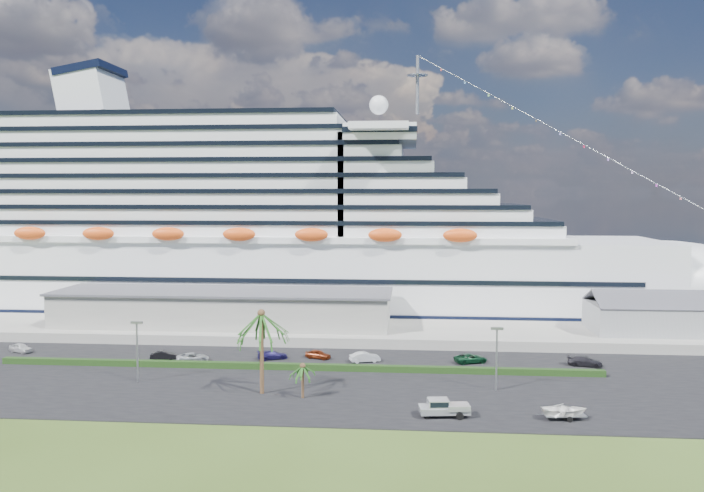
# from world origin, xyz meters

# --- Properties ---
(ground) EXTENTS (420.00, 420.00, 0.00)m
(ground) POSITION_xyz_m (0.00, 0.00, 0.00)
(ground) COLOR #354B19
(ground) RESTS_ON ground
(asphalt_lot) EXTENTS (140.00, 38.00, 0.12)m
(asphalt_lot) POSITION_xyz_m (0.00, 11.00, 0.06)
(asphalt_lot) COLOR black
(asphalt_lot) RESTS_ON ground
(wharf) EXTENTS (240.00, 20.00, 1.80)m
(wharf) POSITION_xyz_m (0.00, 40.00, 0.90)
(wharf) COLOR gray
(wharf) RESTS_ON ground
(water) EXTENTS (420.00, 160.00, 0.02)m
(water) POSITION_xyz_m (0.00, 130.00, 0.01)
(water) COLOR black
(water) RESTS_ON ground
(cruise_ship) EXTENTS (191.00, 38.00, 54.00)m
(cruise_ship) POSITION_xyz_m (-21.53, 64.00, 16.69)
(cruise_ship) COLOR silver
(cruise_ship) RESTS_ON ground
(terminal_building) EXTENTS (61.00, 15.00, 6.30)m
(terminal_building) POSITION_xyz_m (-25.00, 40.00, 5.01)
(terminal_building) COLOR gray
(terminal_building) RESTS_ON wharf
(port_shed) EXTENTS (24.00, 12.31, 7.37)m
(port_shed) POSITION_xyz_m (52.00, 40.00, 4.40)
(port_shed) COLOR gray
(port_shed) RESTS_ON wharf
(hedge) EXTENTS (88.00, 1.10, 0.90)m
(hedge) POSITION_xyz_m (-8.00, 16.00, 0.57)
(hedge) COLOR black
(hedge) RESTS_ON asphalt_lot
(lamp_post_left) EXTENTS (1.60, 0.35, 8.27)m
(lamp_post_left) POSITION_xyz_m (-28.00, 8.00, 5.34)
(lamp_post_left) COLOR gray
(lamp_post_left) RESTS_ON asphalt_lot
(lamp_post_right) EXTENTS (1.60, 0.35, 8.27)m
(lamp_post_right) POSITION_xyz_m (20.00, 8.00, 5.34)
(lamp_post_right) COLOR gray
(lamp_post_right) RESTS_ON asphalt_lot
(palm_tall) EXTENTS (8.82, 8.82, 11.13)m
(palm_tall) POSITION_xyz_m (-10.00, 4.00, 9.20)
(palm_tall) COLOR #47301E
(palm_tall) RESTS_ON ground
(palm_short) EXTENTS (3.53, 3.53, 4.56)m
(palm_short) POSITION_xyz_m (-4.50, 2.50, 3.67)
(palm_short) COLOR #47301E
(palm_short) RESTS_ON ground
(parked_car_0) EXTENTS (4.55, 3.23, 1.44)m
(parked_car_0) POSITION_xyz_m (-53.53, 22.97, 0.84)
(parked_car_0) COLOR silver
(parked_car_0) RESTS_ON asphalt_lot
(parked_car_1) EXTENTS (4.19, 2.40, 1.31)m
(parked_car_1) POSITION_xyz_m (-29.00, 20.37, 0.77)
(parked_car_1) COLOR black
(parked_car_1) RESTS_ON asphalt_lot
(parked_car_2) EXTENTS (5.32, 3.95, 1.34)m
(parked_car_2) POSITION_xyz_m (-24.02, 19.25, 0.79)
(parked_car_2) COLOR #A1A5AA
(parked_car_2) RESTS_ON asphalt_lot
(parked_car_3) EXTENTS (4.99, 3.50, 1.34)m
(parked_car_3) POSITION_xyz_m (-12.29, 21.92, 0.79)
(parked_car_3) COLOR #1B164D
(parked_car_3) RESTS_ON asphalt_lot
(parked_car_4) EXTENTS (4.30, 2.84, 1.36)m
(parked_car_4) POSITION_xyz_m (-5.35, 22.92, 0.80)
(parked_car_4) COLOR #64220D
(parked_car_4) RESTS_ON asphalt_lot
(parked_car_5) EXTENTS (4.85, 2.92, 1.51)m
(parked_car_5) POSITION_xyz_m (2.02, 21.36, 0.88)
(parked_car_5) COLOR silver
(parked_car_5) RESTS_ON asphalt_lot
(parked_car_6) EXTENTS (5.49, 3.89, 1.39)m
(parked_car_6) POSITION_xyz_m (17.97, 22.21, 0.81)
(parked_car_6) COLOR #0C331C
(parked_car_6) RESTS_ON asphalt_lot
(parked_car_7) EXTENTS (5.43, 3.45, 1.47)m
(parked_car_7) POSITION_xyz_m (34.63, 21.72, 0.85)
(parked_car_7) COLOR black
(parked_car_7) RESTS_ON asphalt_lot
(pickup_truck) EXTENTS (5.97, 2.81, 2.03)m
(pickup_truck) POSITION_xyz_m (12.68, -3.26, 1.23)
(pickup_truck) COLOR black
(pickup_truck) RESTS_ON asphalt_lot
(boat_trailer) EXTENTS (5.92, 4.21, 1.66)m
(boat_trailer) POSITION_xyz_m (26.27, -3.13, 1.22)
(boat_trailer) COLOR gray
(boat_trailer) RESTS_ON asphalt_lot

